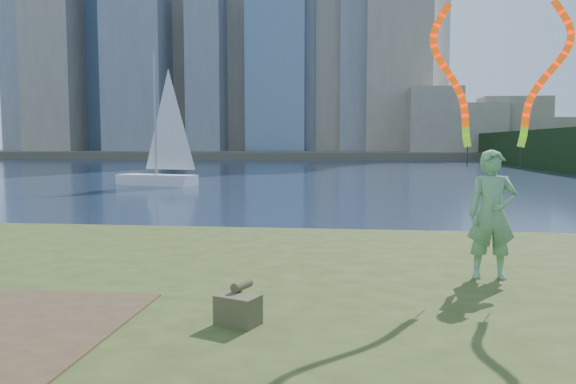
# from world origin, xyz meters

# --- Properties ---
(ground) EXTENTS (320.00, 320.00, 0.00)m
(ground) POSITION_xyz_m (0.00, 0.00, 0.00)
(ground) COLOR #18243C
(ground) RESTS_ON ground
(grassy_knoll) EXTENTS (20.00, 18.00, 0.80)m
(grassy_knoll) POSITION_xyz_m (0.00, -2.30, 0.34)
(grassy_knoll) COLOR #354318
(grassy_knoll) RESTS_ON ground
(far_shore) EXTENTS (320.00, 40.00, 1.20)m
(far_shore) POSITION_xyz_m (0.00, 95.00, 0.60)
(far_shore) COLOR #514B3B
(far_shore) RESTS_ON ground
(woman_with_ribbons) EXTENTS (2.12, 0.44, 4.17)m
(woman_with_ribbons) POSITION_xyz_m (3.72, -0.24, 2.19)
(woman_with_ribbons) COLOR #18751D
(woman_with_ribbons) RESTS_ON grassy_knoll
(canvas_bag) EXTENTS (0.52, 0.58, 0.42)m
(canvas_bag) POSITION_xyz_m (0.59, -2.67, 0.97)
(canvas_bag) COLOR #3F4527
(canvas_bag) RESTS_ON grassy_knoll
(sailboat) EXTENTS (5.49, 3.09, 8.31)m
(sailboat) POSITION_xyz_m (-10.33, 25.64, 1.43)
(sailboat) COLOR silver
(sailboat) RESTS_ON ground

